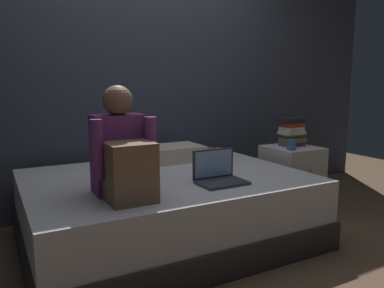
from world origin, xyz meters
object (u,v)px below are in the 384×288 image
at_px(book_stack, 292,132).
at_px(mug, 291,145).
at_px(clothes_pile, 212,154).
at_px(pillow, 169,153).
at_px(bed, 166,208).
at_px(nightstand, 291,178).
at_px(laptop, 218,175).
at_px(person_sitting, 122,154).

bearing_deg(book_stack, mug, -133.70).
relative_size(mug, clothes_pile, 0.30).
bearing_deg(pillow, bed, -118.21).
distance_m(nightstand, pillow, 1.16).
bearing_deg(mug, pillow, 151.51).
distance_m(book_stack, clothes_pile, 0.77).
bearing_deg(nightstand, laptop, -158.05).
height_order(nightstand, mug, mug).
xyz_separation_m(laptop, pillow, (0.02, 0.82, 0.01)).
bearing_deg(clothes_pile, laptop, -118.69).
xyz_separation_m(book_stack, clothes_pile, (-0.72, 0.21, -0.17)).
bearing_deg(laptop, bed, 121.29).
height_order(nightstand, person_sitting, person_sitting).
bearing_deg(pillow, mug, -28.49).
relative_size(bed, laptop, 6.25).
bearing_deg(nightstand, bed, -177.10).
bearing_deg(person_sitting, clothes_pile, 32.42).
xyz_separation_m(nightstand, clothes_pile, (-0.71, 0.24, 0.26)).
distance_m(pillow, mug, 1.06).
height_order(bed, person_sitting, person_sitting).
distance_m(bed, book_stack, 1.41).
bearing_deg(book_stack, person_sitting, -165.73).
relative_size(book_stack, mug, 2.85).
height_order(bed, book_stack, book_stack).
bearing_deg(laptop, nightstand, 21.95).
xyz_separation_m(pillow, mug, (0.93, -0.50, 0.08)).
relative_size(nightstand, pillow, 1.06).
distance_m(person_sitting, clothes_pile, 1.23).
distance_m(book_stack, mug, 0.23).
relative_size(bed, nightstand, 3.37).
relative_size(person_sitting, pillow, 1.17).
distance_m(nightstand, person_sitting, 1.84).
bearing_deg(person_sitting, book_stack, 14.27).
relative_size(person_sitting, laptop, 2.05).
distance_m(bed, mug, 1.24).
height_order(bed, laptop, laptop).
bearing_deg(mug, laptop, -161.65).
height_order(pillow, book_stack, book_stack).
bearing_deg(pillow, book_stack, -17.94).
xyz_separation_m(person_sitting, mug, (1.60, 0.29, -0.11)).
bearing_deg(laptop, book_stack, 23.20).
relative_size(laptop, book_stack, 1.25).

